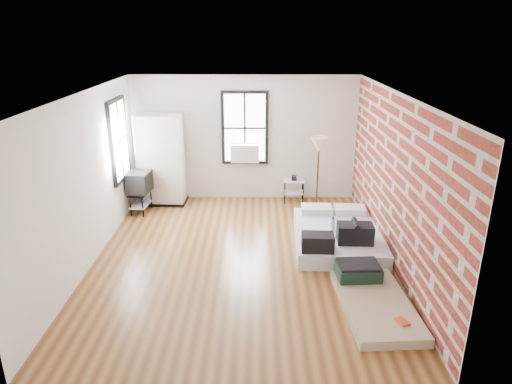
{
  "coord_description": "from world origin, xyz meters",
  "views": [
    {
      "loc": [
        0.28,
        -7.02,
        3.75
      ],
      "look_at": [
        0.25,
        0.3,
        1.1
      ],
      "focal_mm": 32.0,
      "sensor_mm": 36.0,
      "label": 1
    }
  ],
  "objects_px": {
    "side_table": "(294,184)",
    "floor_lamp": "(319,149)",
    "wardrobe": "(161,160)",
    "mattress_main": "(337,235)",
    "tv_stand": "(140,184)",
    "mattress_bare": "(371,296)"
  },
  "relations": [
    {
      "from": "side_table",
      "to": "floor_lamp",
      "type": "xyz_separation_m",
      "value": [
        0.43,
        -0.7,
        1.01
      ]
    },
    {
      "from": "side_table",
      "to": "wardrobe",
      "type": "bearing_deg",
      "value": -178.64
    },
    {
      "from": "mattress_main",
      "to": "side_table",
      "type": "height_order",
      "value": "mattress_main"
    },
    {
      "from": "mattress_main",
      "to": "tv_stand",
      "type": "relative_size",
      "value": 2.4
    },
    {
      "from": "mattress_main",
      "to": "floor_lamp",
      "type": "distance_m",
      "value": 1.94
    },
    {
      "from": "wardrobe",
      "to": "mattress_bare",
      "type": "bearing_deg",
      "value": -44.76
    },
    {
      "from": "wardrobe",
      "to": "tv_stand",
      "type": "height_order",
      "value": "wardrobe"
    },
    {
      "from": "floor_lamp",
      "to": "tv_stand",
      "type": "height_order",
      "value": "floor_lamp"
    },
    {
      "from": "wardrobe",
      "to": "floor_lamp",
      "type": "xyz_separation_m",
      "value": [
        3.38,
        -0.63,
        0.42
      ]
    },
    {
      "from": "wardrobe",
      "to": "floor_lamp",
      "type": "bearing_deg",
      "value": -8.42
    },
    {
      "from": "wardrobe",
      "to": "tv_stand",
      "type": "bearing_deg",
      "value": -121.67
    },
    {
      "from": "tv_stand",
      "to": "floor_lamp",
      "type": "bearing_deg",
      "value": 5.5
    },
    {
      "from": "mattress_bare",
      "to": "floor_lamp",
      "type": "bearing_deg",
      "value": 93.12
    },
    {
      "from": "wardrobe",
      "to": "floor_lamp",
      "type": "height_order",
      "value": "wardrobe"
    },
    {
      "from": "tv_stand",
      "to": "mattress_bare",
      "type": "bearing_deg",
      "value": -33.32
    },
    {
      "from": "mattress_main",
      "to": "floor_lamp",
      "type": "bearing_deg",
      "value": 100.71
    },
    {
      "from": "side_table",
      "to": "tv_stand",
      "type": "height_order",
      "value": "tv_stand"
    },
    {
      "from": "wardrobe",
      "to": "tv_stand",
      "type": "distance_m",
      "value": 0.76
    },
    {
      "from": "mattress_main",
      "to": "wardrobe",
      "type": "distance_m",
      "value": 4.24
    },
    {
      "from": "side_table",
      "to": "floor_lamp",
      "type": "bearing_deg",
      "value": -58.35
    },
    {
      "from": "side_table",
      "to": "floor_lamp",
      "type": "relative_size",
      "value": 0.37
    },
    {
      "from": "mattress_bare",
      "to": "tv_stand",
      "type": "distance_m",
      "value": 5.42
    }
  ]
}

